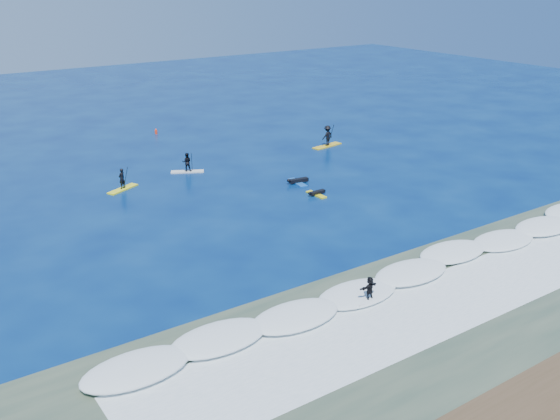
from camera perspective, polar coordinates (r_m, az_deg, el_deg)
ground at (r=41.61m, az=1.09°, el=-1.24°), size 160.00×160.00×0.00m
shallow_water at (r=32.39m, az=15.75°, el=-8.92°), size 90.00×13.00×0.01m
breaking_wave at (r=34.70m, az=10.75°, el=-6.37°), size 40.00×6.00×0.30m
whitewater at (r=32.94m, az=14.43°, el=-8.26°), size 34.00×5.00×0.02m
sup_paddler_left at (r=49.42m, az=-14.23°, el=2.49°), size 2.79×1.87×1.95m
sup_paddler_center at (r=52.72m, az=-8.50°, el=4.19°), size 2.73×1.89×1.92m
sup_paddler_right at (r=60.25m, az=4.35°, el=6.67°), size 3.46×1.39×2.36m
prone_paddler_near at (r=46.92m, az=3.35°, el=1.53°), size 1.53×1.94×0.40m
prone_paddler_far at (r=49.55m, az=1.61°, el=2.65°), size 1.85×2.38×0.48m
wave_surfer at (r=31.87m, az=8.19°, el=-7.24°), size 1.87×0.63×1.33m
marker_buoy at (r=66.17m, az=-11.27°, el=7.06°), size 0.27×0.27×0.65m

